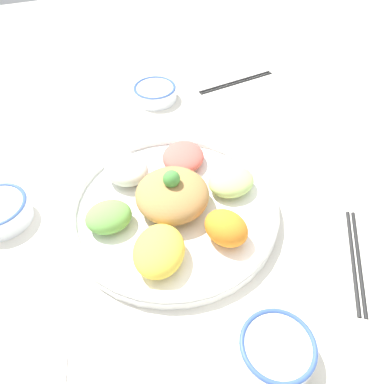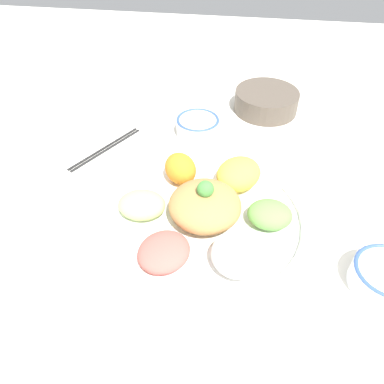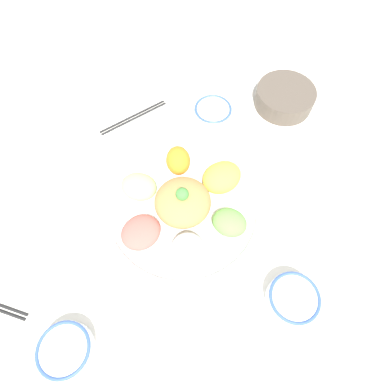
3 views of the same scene
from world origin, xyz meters
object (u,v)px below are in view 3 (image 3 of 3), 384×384
at_px(sauce_bowl_dark, 65,350).
at_px(chopsticks_pair_far, 133,117).
at_px(salad_platter, 184,206).
at_px(serving_spoon_extra, 88,266).
at_px(serving_spoon_main, 307,164).
at_px(side_serving_bowl, 285,97).
at_px(rice_bowl_blue, 293,299).
at_px(sauce_bowl_red, 213,113).

height_order(sauce_bowl_dark, chopsticks_pair_far, sauce_bowl_dark).
bearing_deg(salad_platter, serving_spoon_extra, 58.00).
height_order(salad_platter, serving_spoon_main, salad_platter).
height_order(side_serving_bowl, chopsticks_pair_far, side_serving_bowl).
bearing_deg(sauce_bowl_dark, rice_bowl_blue, -142.80).
bearing_deg(rice_bowl_blue, salad_platter, -17.30).
distance_m(salad_platter, sauce_bowl_dark, 0.40).
relative_size(sauce_bowl_dark, serving_spoon_main, 0.85).
xyz_separation_m(chopsticks_pair_far, serving_spoon_extra, (-0.13, 0.43, -0.00)).
xyz_separation_m(chopsticks_pair_far, serving_spoon_main, (-0.51, -0.06, -0.00)).
xyz_separation_m(salad_platter, side_serving_bowl, (-0.11, -0.45, 0.00)).
bearing_deg(sauce_bowl_red, salad_platter, 100.26).
bearing_deg(sauce_bowl_dark, serving_spoon_main, -116.05).
bearing_deg(rice_bowl_blue, sauce_bowl_red, -47.78).
relative_size(salad_platter, side_serving_bowl, 2.32).
bearing_deg(rice_bowl_blue, side_serving_bowl, -70.41).
relative_size(sauce_bowl_red, chopsticks_pair_far, 0.55).
xyz_separation_m(sauce_bowl_dark, serving_spoon_main, (-0.32, -0.65, -0.02)).
bearing_deg(side_serving_bowl, sauce_bowl_dark, 77.12).
height_order(rice_bowl_blue, side_serving_bowl, side_serving_bowl).
relative_size(rice_bowl_blue, serving_spoon_extra, 0.95).
bearing_deg(salad_platter, sauce_bowl_dark, 78.88).
distance_m(salad_platter, serving_spoon_main, 0.36).
bearing_deg(serving_spoon_main, sauce_bowl_dark, -15.48).
relative_size(rice_bowl_blue, side_serving_bowl, 0.64).
bearing_deg(serving_spoon_extra, salad_platter, 3.41).
bearing_deg(salad_platter, chopsticks_pair_far, -37.75).
bearing_deg(serving_spoon_extra, chopsticks_pair_far, 52.09).
height_order(sauce_bowl_dark, serving_spoon_main, sauce_bowl_dark).
bearing_deg(rice_bowl_blue, serving_spoon_extra, 15.85).
bearing_deg(sauce_bowl_red, sauce_bowl_dark, 88.26).
relative_size(sauce_bowl_red, serving_spoon_main, 0.83).
distance_m(chopsticks_pair_far, serving_spoon_main, 0.52).
relative_size(side_serving_bowl, chopsticks_pair_far, 0.89).
distance_m(salad_platter, chopsticks_pair_far, 0.34).
bearing_deg(serving_spoon_extra, rice_bowl_blue, -38.74).
height_order(chopsticks_pair_far, serving_spoon_main, chopsticks_pair_far).
bearing_deg(salad_platter, serving_spoon_main, -132.40).
xyz_separation_m(salad_platter, serving_spoon_main, (-0.24, -0.27, -0.02)).
bearing_deg(sauce_bowl_dark, salad_platter, -101.12).
bearing_deg(sauce_bowl_red, chopsticks_pair_far, 24.31).
xyz_separation_m(rice_bowl_blue, side_serving_bowl, (0.19, -0.54, 0.01)).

